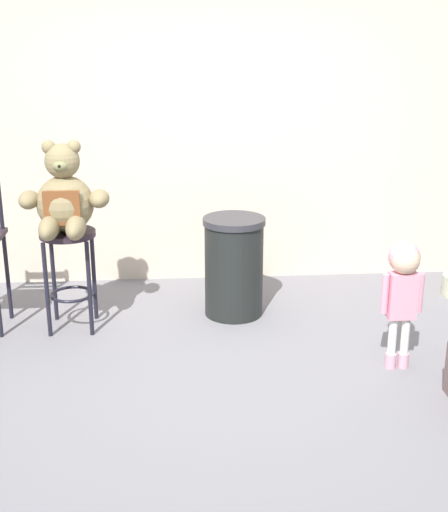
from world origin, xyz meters
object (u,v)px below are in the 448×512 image
object	(u,v)px
teddy_bear	(64,200)
trash_bin	(234,266)
bar_stool_with_teddy	(69,259)
child_walking	(403,278)

from	to	relation	value
teddy_bear	trash_bin	size ratio (longest dim) A/B	0.84
bar_stool_with_teddy	teddy_bear	xyz separation A→B (m)	(0.00, -0.03, 0.46)
bar_stool_with_teddy	trash_bin	distance (m)	1.27
teddy_bear	child_walking	bearing A→B (deg)	-19.38
child_walking	teddy_bear	bearing A→B (deg)	67.58
bar_stool_with_teddy	trash_bin	world-z (taller)	trash_bin
bar_stool_with_teddy	trash_bin	bearing A→B (deg)	8.03
teddy_bear	child_walking	distance (m)	2.44
bar_stool_with_teddy	child_walking	distance (m)	2.42
teddy_bear	child_walking	size ratio (longest dim) A/B	0.76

